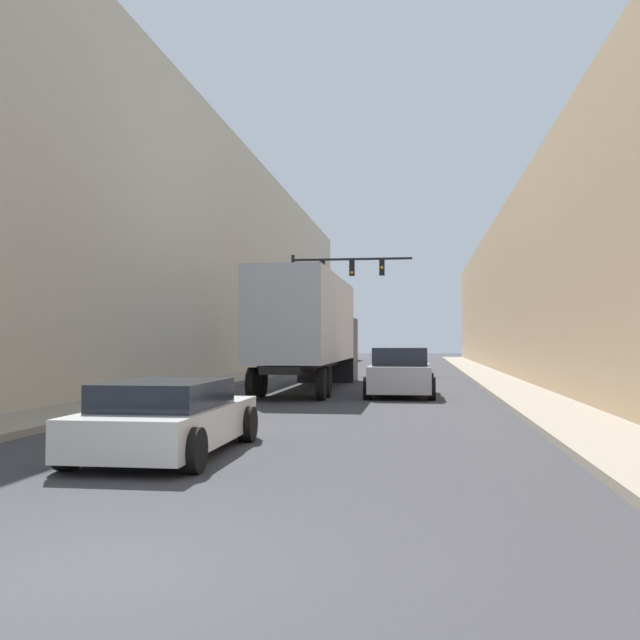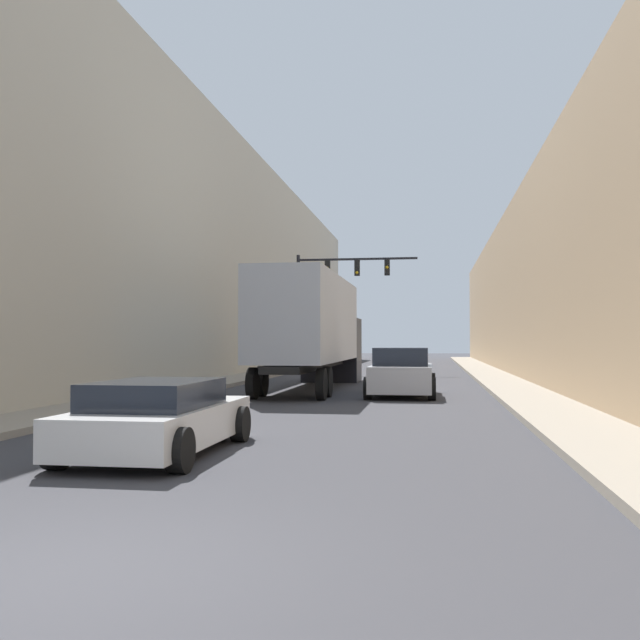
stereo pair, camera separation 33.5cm
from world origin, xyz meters
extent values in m
plane|color=#38383D|center=(0.00, 0.00, 0.00)|extent=(200.00, 200.00, 0.00)
cube|color=gray|center=(5.87, 30.00, 0.07)|extent=(2.01, 80.00, 0.15)
cube|color=gray|center=(-5.87, 30.00, 0.07)|extent=(2.01, 80.00, 0.15)
cube|color=tan|center=(9.88, 30.00, 4.42)|extent=(6.00, 80.00, 8.85)
cube|color=#BCB29E|center=(-9.88, 30.00, 6.29)|extent=(6.00, 80.00, 12.58)
cube|color=#B2B7C1|center=(-1.52, 20.31, 2.61)|extent=(2.46, 10.22, 3.02)
cube|color=black|center=(-1.52, 20.31, 0.95)|extent=(1.23, 10.22, 0.24)
cube|color=black|center=(-1.52, 26.52, 1.41)|extent=(2.46, 2.21, 2.83)
cylinder|color=black|center=(-2.60, 16.39, 0.50)|extent=(0.25, 1.00, 1.00)
cylinder|color=black|center=(-0.44, 16.39, 0.50)|extent=(0.25, 1.00, 1.00)
cylinder|color=black|center=(-2.60, 17.59, 0.50)|extent=(0.25, 1.00, 1.00)
cylinder|color=black|center=(-0.44, 17.59, 0.50)|extent=(0.25, 1.00, 1.00)
cylinder|color=black|center=(-2.60, 26.52, 0.50)|extent=(0.25, 1.00, 1.00)
cylinder|color=black|center=(-0.44, 26.52, 0.50)|extent=(0.25, 1.00, 1.00)
cube|color=silver|center=(-1.46, 5.83, 0.47)|extent=(1.83, 4.43, 0.60)
cube|color=#1E232D|center=(-1.46, 5.61, 0.98)|extent=(1.61, 2.44, 0.42)
cylinder|color=black|center=(-2.37, 7.34, 0.32)|extent=(0.25, 0.64, 0.64)
cylinder|color=black|center=(-0.55, 7.34, 0.32)|extent=(0.25, 0.64, 0.64)
cylinder|color=black|center=(-2.37, 4.22, 0.32)|extent=(0.25, 0.64, 0.64)
cylinder|color=black|center=(-0.55, 4.22, 0.32)|extent=(0.25, 0.64, 0.64)
cube|color=#B7B7BC|center=(1.92, 18.53, 0.61)|extent=(1.96, 4.42, 0.83)
cube|color=#1E232D|center=(1.92, 18.31, 1.31)|extent=(1.73, 2.43, 0.58)
cylinder|color=black|center=(0.94, 20.04, 0.35)|extent=(0.25, 0.70, 0.70)
cylinder|color=black|center=(2.90, 20.04, 0.35)|extent=(0.25, 0.70, 0.70)
cylinder|color=black|center=(0.94, 16.92, 0.35)|extent=(0.25, 0.70, 0.70)
cylinder|color=black|center=(2.90, 16.92, 0.35)|extent=(0.25, 0.70, 0.70)
cylinder|color=black|center=(-4.72, 35.35, 3.41)|extent=(0.20, 0.20, 6.82)
cube|color=black|center=(-1.28, 35.35, 6.52)|extent=(6.87, 0.12, 0.12)
cube|color=black|center=(-3.00, 35.35, 6.01)|extent=(0.30, 0.24, 0.90)
sphere|color=gold|center=(-3.00, 35.21, 6.01)|extent=(0.18, 0.18, 0.18)
cube|color=black|center=(-1.28, 35.35, 6.01)|extent=(0.30, 0.24, 0.90)
sphere|color=gold|center=(-1.28, 35.21, 5.73)|extent=(0.18, 0.18, 0.18)
cube|color=black|center=(0.43, 35.35, 6.01)|extent=(0.30, 0.24, 0.90)
sphere|color=gold|center=(0.43, 35.21, 6.01)|extent=(0.18, 0.18, 0.18)
camera|label=1|loc=(2.55, -5.27, 1.83)|focal=40.00mm
camera|label=2|loc=(2.88, -5.22, 1.83)|focal=40.00mm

